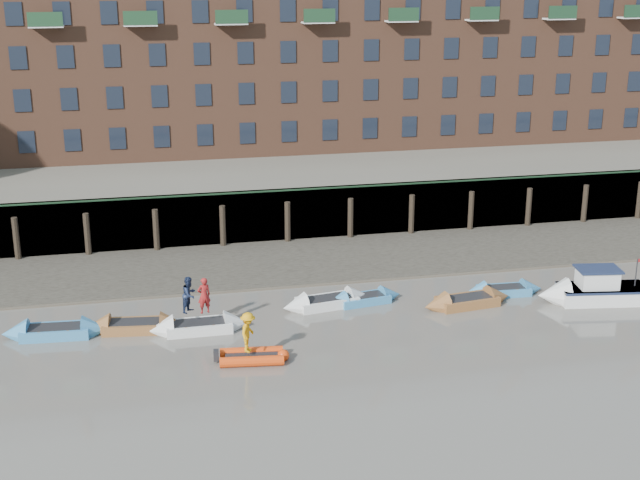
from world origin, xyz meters
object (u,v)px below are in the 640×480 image
object	(u,v)px
rowboat_7	(504,291)
motor_launch	(585,291)
rowboat_1	(56,331)
rowboat_5	(364,299)
rib_tender	(255,356)
person_rower_a	(204,295)
rowboat_2	(135,326)
rowboat_3	(199,327)
rowboat_6	(467,301)
person_rib_crew	(248,332)
rowboat_4	(327,302)
person_rower_b	(189,294)

from	to	relation	value
rowboat_7	motor_launch	distance (m)	4.11
rowboat_1	motor_launch	xyz separation A→B (m)	(26.29, -1.25, 0.34)
rowboat_5	rib_tender	distance (m)	8.58
rowboat_1	person_rower_a	xyz separation A→B (m)	(6.90, -0.86, 1.56)
rowboat_5	rowboat_1	bearing A→B (deg)	174.95
rowboat_7	person_rower_a	xyz separation A→B (m)	(-15.76, -1.50, 1.60)
rowboat_2	rowboat_5	xyz separation A→B (m)	(11.49, 1.15, -0.03)
rowboat_3	rowboat_6	world-z (taller)	rowboat_6
rowboat_6	person_rib_crew	size ratio (longest dim) A/B	2.74
rowboat_4	rowboat_7	size ratio (longest dim) A/B	1.16
rowboat_2	rowboat_7	size ratio (longest dim) A/B	1.15
rowboat_2	rowboat_5	size ratio (longest dim) A/B	1.15
rowboat_5	rib_tender	xyz separation A→B (m)	(-6.46, -5.66, 0.02)
person_rib_crew	rowboat_5	bearing A→B (deg)	-26.61
rowboat_4	rowboat_7	bearing A→B (deg)	-11.27
rowboat_3	person_rib_crew	world-z (taller)	person_rib_crew
rowboat_4	rowboat_6	bearing A→B (deg)	-20.96
rowboat_4	motor_launch	distance (m)	13.25
motor_launch	person_rower_b	world-z (taller)	person_rower_b
person_rower_a	rowboat_5	bearing A→B (deg)	177.57
rowboat_1	rowboat_2	xyz separation A→B (m)	(3.66, -0.13, -0.01)
rowboat_2	person_rower_a	distance (m)	3.67
rowboat_3	person_rib_crew	xyz separation A→B (m)	(1.85, -3.78, 1.15)
rowboat_3	motor_launch	bearing A→B (deg)	-1.55
rowboat_7	rowboat_2	bearing A→B (deg)	-175.06
rowboat_6	person_rower_a	bearing A→B (deg)	173.97
rowboat_7	motor_launch	world-z (taller)	motor_launch
rowboat_2	rowboat_3	bearing A→B (deg)	-6.25
rowboat_3	rowboat_4	bearing A→B (deg)	14.73
rowboat_1	rowboat_7	size ratio (longest dim) A/B	1.18
rowboat_7	person_rower_b	distance (m)	16.54
rowboat_4	rib_tender	size ratio (longest dim) A/B	1.58
rowboat_1	person_rib_crew	xyz separation A→B (m)	(8.44, -4.62, 1.15)
rowboat_1	rowboat_5	world-z (taller)	rowboat_1
rowboat_3	rib_tender	xyz separation A→B (m)	(2.10, -3.80, -0.02)
rowboat_5	person_rower_a	bearing A→B (deg)	-176.03
motor_launch	person_rower_b	distance (m)	20.11
person_rib_crew	rowboat_1	bearing A→B (deg)	84.68
rowboat_6	person_rower_a	world-z (taller)	person_rower_a
rowboat_2	motor_launch	world-z (taller)	motor_launch
rowboat_6	rowboat_2	bearing A→B (deg)	171.09
motor_launch	rowboat_5	bearing A→B (deg)	-2.98
rowboat_1	rowboat_3	world-z (taller)	rowboat_1
rib_tender	motor_launch	size ratio (longest dim) A/B	0.53
rowboat_6	person_rower_b	bearing A→B (deg)	172.74
rib_tender	motor_launch	world-z (taller)	motor_launch
person_rower_a	rowboat_1	bearing A→B (deg)	-22.46
rowboat_3	rowboat_5	world-z (taller)	rowboat_3
motor_launch	person_rower_b	bearing A→B (deg)	6.66
rowboat_2	rowboat_5	distance (m)	11.55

